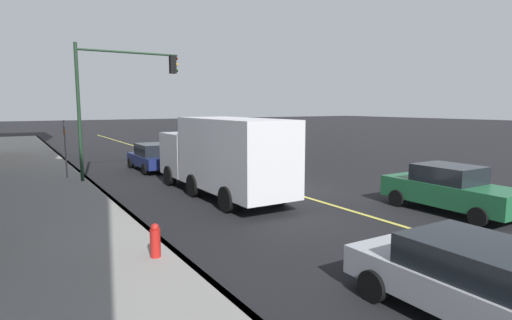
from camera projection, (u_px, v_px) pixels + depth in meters
name	position (u px, v px, depth m)	size (l,w,h in m)	color
ground	(279.00, 189.00, 17.97)	(200.00, 200.00, 0.00)	black
sidewalk_slab	(62.00, 214.00, 13.50)	(80.00, 3.91, 0.15)	gray
curb_edge	(120.00, 207.00, 14.47)	(80.00, 0.16, 0.15)	slate
lane_stripe_center	(279.00, 189.00, 17.97)	(80.00, 0.16, 0.01)	#D8CC4C
car_green	(450.00, 189.00, 14.03)	(4.54, 1.93, 1.60)	#1E6038
car_navy	(155.00, 157.00, 23.22)	(4.30, 2.13, 1.51)	navy
car_silver	(484.00, 282.00, 6.74)	(4.57, 2.01, 1.39)	#A8AAB2
truck_white	(223.00, 155.00, 16.42)	(8.25, 2.40, 3.14)	silver
traffic_light_mast	(118.00, 89.00, 19.55)	(0.28, 4.88, 6.42)	#1E3823
street_sign_post	(65.00, 145.00, 19.79)	(0.60, 0.08, 2.93)	slate
fire_hydrant	(155.00, 244.00, 9.46)	(0.24, 0.24, 0.94)	red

